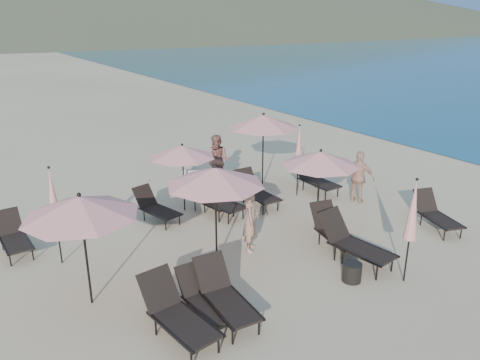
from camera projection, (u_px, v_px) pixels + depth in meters
ground at (332, 267)px, 10.54m from camera, size 800.00×800.00×0.00m
lounger_0 at (176, 313)px, 8.13m from camera, size 0.90×1.83×1.01m
lounger_1 at (204, 298)px, 8.69m from camera, size 0.58×1.47×0.84m
lounger_2 at (225, 295)px, 8.69m from camera, size 0.74×1.73×0.97m
lounger_3 at (353, 242)px, 10.66m from camera, size 0.92×1.90×1.05m
lounger_4 at (335, 230)px, 11.32m from camera, size 0.95×1.76×0.96m
lounger_5 at (436, 213)px, 12.37m from camera, size 1.05×1.66×0.90m
lounger_6 at (13, 236)px, 11.14m from camera, size 0.65×1.56×0.88m
lounger_7 at (156, 207)px, 12.84m from camera, size 0.94×1.61×0.87m
lounger_8 at (205, 193)px, 13.48m from camera, size 0.95×1.85×1.10m
lounger_9 at (217, 198)px, 13.30m from camera, size 0.90×1.78×0.98m
lounger_10 at (255, 190)px, 13.95m from camera, size 0.64×1.65×0.95m
lounger_11 at (315, 178)px, 15.00m from camera, size 0.67×1.69×0.97m
umbrella_open_0 at (80, 206)px, 8.56m from camera, size 2.16×2.16×2.33m
umbrella_open_1 at (215, 176)px, 10.10m from camera, size 2.19×2.19×2.36m
umbrella_open_2 at (320, 159)px, 11.91m from camera, size 2.02×2.02×2.18m
umbrella_open_3 at (182, 151)px, 13.08m from camera, size 1.87×1.87×2.01m
umbrella_open_4 at (263, 121)px, 14.88m from camera, size 2.30×2.30×2.47m
umbrella_closed_0 at (413, 211)px, 9.46m from camera, size 0.27×0.27×2.34m
umbrella_closed_1 at (299, 147)px, 14.26m from camera, size 0.27×0.27×2.29m
umbrella_closed_2 at (53, 197)px, 10.21m from camera, size 0.27×0.27×2.33m
side_table_0 at (157, 299)px, 8.99m from camera, size 0.40×0.40×0.42m
side_table_1 at (352, 272)px, 9.94m from camera, size 0.41×0.41×0.41m
beachgoer_a at (251, 220)px, 11.09m from camera, size 0.64×0.67×1.55m
beachgoer_b at (218, 160)px, 15.47m from camera, size 1.00×1.04×1.70m
beachgoer_c at (359, 177)px, 13.98m from camera, size 0.73×1.02×1.61m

